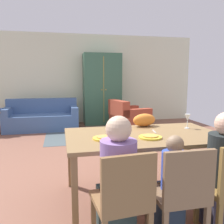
{
  "coord_description": "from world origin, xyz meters",
  "views": [
    {
      "loc": [
        -0.74,
        -3.98,
        1.41
      ],
      "look_at": [
        0.08,
        -0.24,
        0.85
      ],
      "focal_mm": 38.28,
      "sensor_mm": 36.0,
      "label": 1
    }
  ],
  "objects_px": {
    "dining_table": "(144,140)",
    "armoire": "(102,89)",
    "handbag": "(114,131)",
    "wine_glass": "(188,118)",
    "person_child": "(171,189)",
    "plate_near_man": "(104,138)",
    "armchair": "(128,119)",
    "cat": "(144,120)",
    "plate_near_child": "(150,137)",
    "dining_chair_child": "(181,192)",
    "dining_chair_man": "(124,198)",
    "person_man": "(117,185)",
    "couch": "(42,118)",
    "person_woman": "(221,175)"
  },
  "relations": [
    {
      "from": "dining_table",
      "to": "armoire",
      "type": "bearing_deg",
      "value": 86.17
    },
    {
      "from": "armoire",
      "to": "handbag",
      "type": "relative_size",
      "value": 6.56
    },
    {
      "from": "wine_glass",
      "to": "person_child",
      "type": "bearing_deg",
      "value": -125.73
    },
    {
      "from": "plate_near_man",
      "to": "armchair",
      "type": "relative_size",
      "value": 0.24
    },
    {
      "from": "plate_near_man",
      "to": "cat",
      "type": "relative_size",
      "value": 0.78
    },
    {
      "from": "dining_table",
      "to": "armoire",
      "type": "xyz_separation_m",
      "value": [
        0.3,
        4.54,
        0.36
      ]
    },
    {
      "from": "plate_near_child",
      "to": "dining_chair_child",
      "type": "distance_m",
      "value": 0.76
    },
    {
      "from": "person_child",
      "to": "cat",
      "type": "height_order",
      "value": "cat"
    },
    {
      "from": "dining_chair_child",
      "to": "person_child",
      "type": "bearing_deg",
      "value": 90.04
    },
    {
      "from": "dining_chair_man",
      "to": "person_man",
      "type": "bearing_deg",
      "value": 93.55
    },
    {
      "from": "dining_table",
      "to": "person_child",
      "type": "bearing_deg",
      "value": -90.0
    },
    {
      "from": "dining_chair_man",
      "to": "couch",
      "type": "bearing_deg",
      "value": 100.78
    },
    {
      "from": "dining_chair_man",
      "to": "person_woman",
      "type": "bearing_deg",
      "value": 10.15
    },
    {
      "from": "plate_near_child",
      "to": "dining_chair_child",
      "type": "bearing_deg",
      "value": -89.99
    },
    {
      "from": "person_woman",
      "to": "couch",
      "type": "bearing_deg",
      "value": 111.83
    },
    {
      "from": "cat",
      "to": "couch",
      "type": "distance_m",
      "value": 4.04
    },
    {
      "from": "wine_glass",
      "to": "person_woman",
      "type": "height_order",
      "value": "person_woman"
    },
    {
      "from": "wine_glass",
      "to": "dining_chair_man",
      "type": "relative_size",
      "value": 0.21
    },
    {
      "from": "dining_table",
      "to": "wine_glass",
      "type": "relative_size",
      "value": 9.6
    },
    {
      "from": "wine_glass",
      "to": "couch",
      "type": "bearing_deg",
      "value": 117.9
    },
    {
      "from": "handbag",
      "to": "dining_table",
      "type": "bearing_deg",
      "value": -95.95
    },
    {
      "from": "person_man",
      "to": "person_woman",
      "type": "distance_m",
      "value": 0.99
    },
    {
      "from": "person_child",
      "to": "person_woman",
      "type": "bearing_deg",
      "value": 0.59
    },
    {
      "from": "dining_chair_child",
      "to": "armoire",
      "type": "height_order",
      "value": "armoire"
    },
    {
      "from": "plate_near_man",
      "to": "couch",
      "type": "relative_size",
      "value": 0.13
    },
    {
      "from": "dining_chair_child",
      "to": "dining_table",
      "type": "bearing_deg",
      "value": 90.01
    },
    {
      "from": "dining_chair_man",
      "to": "person_child",
      "type": "bearing_deg",
      "value": 19.36
    },
    {
      "from": "dining_table",
      "to": "wine_glass",
      "type": "bearing_deg",
      "value": 15.65
    },
    {
      "from": "dining_chair_man",
      "to": "cat",
      "type": "distance_m",
      "value": 1.49
    },
    {
      "from": "person_man",
      "to": "wine_glass",
      "type": "bearing_deg",
      "value": 38.01
    },
    {
      "from": "armoire",
      "to": "dining_chair_child",
      "type": "bearing_deg",
      "value": -93.2
    },
    {
      "from": "dining_table",
      "to": "plate_near_man",
      "type": "distance_m",
      "value": 0.51
    },
    {
      "from": "person_woman",
      "to": "cat",
      "type": "relative_size",
      "value": 3.47
    },
    {
      "from": "dining_chair_man",
      "to": "dining_table",
      "type": "bearing_deg",
      "value": 61.31
    },
    {
      "from": "plate_near_man",
      "to": "person_child",
      "type": "xyz_separation_m",
      "value": [
        0.49,
        -0.59,
        -0.34
      ]
    },
    {
      "from": "plate_near_child",
      "to": "cat",
      "type": "distance_m",
      "value": 0.63
    },
    {
      "from": "plate_near_child",
      "to": "armchair",
      "type": "distance_m",
      "value": 3.72
    },
    {
      "from": "dining_chair_man",
      "to": "cat",
      "type": "xyz_separation_m",
      "value": [
        0.63,
        1.31,
        0.35
      ]
    },
    {
      "from": "person_child",
      "to": "plate_near_man",
      "type": "bearing_deg",
      "value": 129.59
    },
    {
      "from": "dining_chair_child",
      "to": "cat",
      "type": "height_order",
      "value": "cat"
    },
    {
      "from": "person_child",
      "to": "couch",
      "type": "bearing_deg",
      "value": 106.57
    },
    {
      "from": "dining_chair_man",
      "to": "person_child",
      "type": "xyz_separation_m",
      "value": [
        0.48,
        0.17,
        -0.06
      ]
    },
    {
      "from": "person_man",
      "to": "armoire",
      "type": "relative_size",
      "value": 0.53
    },
    {
      "from": "dining_chair_man",
      "to": "dining_chair_child",
      "type": "bearing_deg",
      "value": -0.04
    },
    {
      "from": "plate_near_child",
      "to": "handbag",
      "type": "height_order",
      "value": "plate_near_child"
    },
    {
      "from": "dining_table",
      "to": "wine_glass",
      "type": "xyz_separation_m",
      "value": [
        0.64,
        0.18,
        0.2
      ]
    },
    {
      "from": "dining_chair_child",
      "to": "armchair",
      "type": "xyz_separation_m",
      "value": [
        0.8,
        4.31,
        -0.17
      ]
    },
    {
      "from": "person_child",
      "to": "armoire",
      "type": "xyz_separation_m",
      "value": [
        0.3,
        5.25,
        0.62
      ]
    },
    {
      "from": "couch",
      "to": "handbag",
      "type": "height_order",
      "value": "couch"
    },
    {
      "from": "handbag",
      "to": "plate_near_man",
      "type": "bearing_deg",
      "value": -104.6
    }
  ]
}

